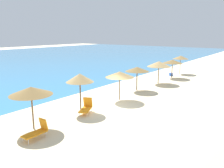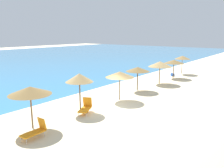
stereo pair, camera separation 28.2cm
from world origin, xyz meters
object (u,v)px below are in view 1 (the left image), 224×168
Objects in this scene: beach_umbrella_4 at (80,78)px; beach_umbrella_9 at (181,57)px; beach_umbrella_6 at (137,69)px; beach_umbrella_8 at (173,62)px; cooler_box at (171,74)px; lounge_chair_2 at (37,131)px; beach_umbrella_3 at (31,91)px; beach_umbrella_7 at (159,64)px; lounge_chair_1 at (86,107)px; beach_umbrella_5 at (120,74)px.

beach_umbrella_4 reaches higher than beach_umbrella_9.
beach_umbrella_4 reaches higher than beach_umbrella_6.
beach_umbrella_6 is at bearing 178.42° from beach_umbrella_8.
lounge_chair_2 is at bearing -175.86° from cooler_box.
beach_umbrella_6 is at bearing -0.39° from beach_umbrella_3.
beach_umbrella_6 is 0.95× the size of beach_umbrella_8.
beach_umbrella_8 is at bearing -154.15° from cooler_box.
beach_umbrella_7 is 1.66× the size of lounge_chair_1.
beach_umbrella_4 is at bearing -27.56° from lounge_chair_1.
beach_umbrella_6 is (12.16, -0.08, -0.21)m from beach_umbrella_3.
beach_umbrella_5 reaches higher than lounge_chair_2.
beach_umbrella_3 is at bearing 179.04° from beach_umbrella_4.
cooler_box is at bearing 2.31° from beach_umbrella_6.
beach_umbrella_9 is (16.12, 0.64, 0.08)m from beach_umbrella_5.
beach_umbrella_9 is 25.17m from lounge_chair_2.
beach_umbrella_5 is 0.93× the size of beach_umbrella_7.
beach_umbrella_9 is at bearing 0.17° from beach_umbrella_4.
lounge_chair_1 is 4.76m from lounge_chair_2.
beach_umbrella_7 is 5.87× the size of cooler_box.
beach_umbrella_5 is 8.23m from beach_umbrella_7.
beach_umbrella_4 is 4.28m from beach_umbrella_5.
beach_umbrella_3 is 4.52m from lounge_chair_1.
lounge_chair_1 is (4.03, -0.63, -1.96)m from beach_umbrella_3.
beach_umbrella_7 is at bearing -115.54° from lounge_chair_1.
lounge_chair_2 is (-0.68, -1.33, -1.94)m from beach_umbrella_3.
beach_umbrella_5 is at bearing -178.24° from beach_umbrella_7.
cooler_box is at bearing 7.36° from beach_umbrella_7.
beach_umbrella_4 is 1.14× the size of beach_umbrella_5.
beach_umbrella_5 is 1.77× the size of lounge_chair_2.
beach_umbrella_4 is (4.04, -0.07, 0.16)m from beach_umbrella_3.
beach_umbrella_7 is (16.50, -0.39, -0.12)m from beach_umbrella_3.
beach_umbrella_8 is 5.55× the size of cooler_box.
beach_umbrella_7 reaches higher than beach_umbrella_5.
beach_umbrella_8 is at bearing -0.88° from beach_umbrella_3.
beach_umbrella_4 is 20.36m from beach_umbrella_9.
beach_umbrella_9 is (3.72, 0.31, 0.21)m from beach_umbrella_8.
beach_umbrella_4 is at bearing -76.35° from lounge_chair_2.
beach_umbrella_4 is 2.02× the size of lounge_chair_2.
beach_umbrella_3 is at bearing 175.52° from beach_umbrella_5.
beach_umbrella_3 reaches higher than cooler_box.
beach_umbrella_5 is 5.49× the size of cooler_box.
cooler_box is (21.98, 0.31, -2.20)m from beach_umbrella_3.
lounge_chair_2 is (-17.17, -0.93, -1.82)m from beach_umbrella_7.
beach_umbrella_8 is (16.64, -0.25, -0.41)m from beach_umbrella_4.
beach_umbrella_8 is (12.41, 0.33, -0.13)m from beach_umbrella_5.
beach_umbrella_7 reaches higher than beach_umbrella_8.
lounge_chair_2 is at bearing -176.99° from beach_umbrella_9.
beach_umbrella_5 is 13.90m from cooler_box.
beach_umbrella_5 is 4.62m from lounge_chair_1.
beach_umbrella_3 is 22.09m from cooler_box.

